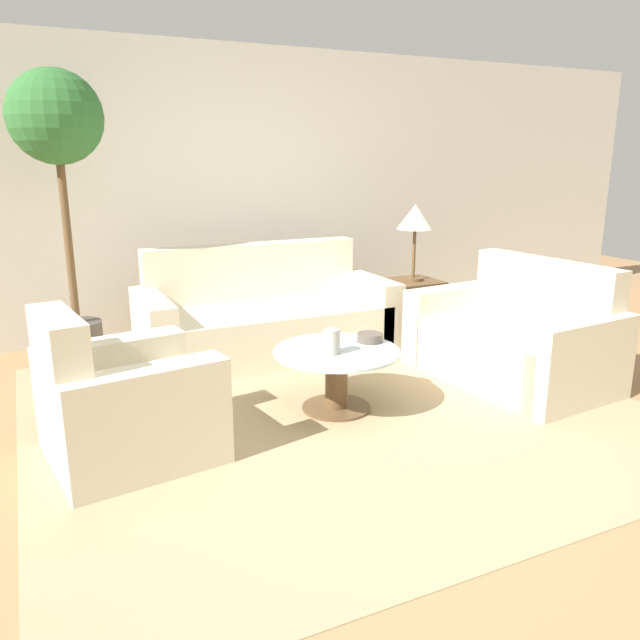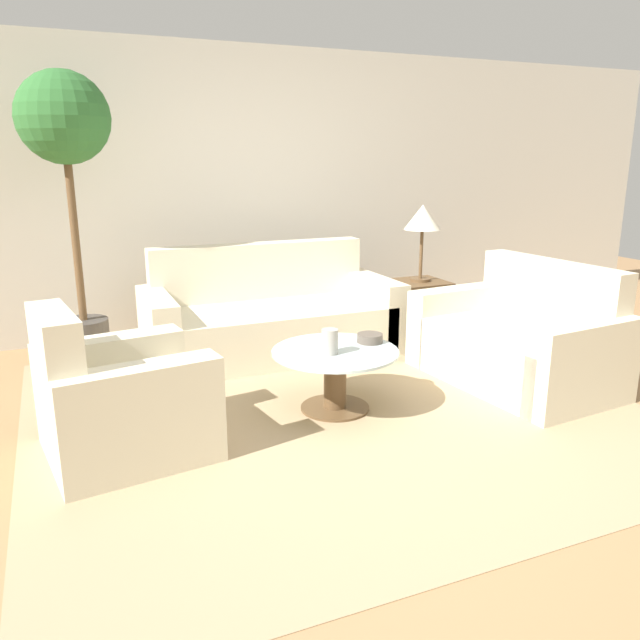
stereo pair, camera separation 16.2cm
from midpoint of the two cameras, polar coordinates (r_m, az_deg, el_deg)
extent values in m
plane|color=#9E754C|center=(3.71, 6.79, -11.24)|extent=(14.00, 14.00, 0.00)
cube|color=beige|center=(6.02, -6.90, 11.62)|extent=(10.00, 0.06, 2.60)
cube|color=tan|center=(4.17, 2.50, -8.10)|extent=(3.83, 3.53, 0.01)
cube|color=beige|center=(5.20, -3.40, -0.99)|extent=(1.87, 0.92, 0.42)
cube|color=beige|center=(5.48, -4.75, 2.37)|extent=(1.87, 0.18, 0.90)
cube|color=beige|center=(4.95, -13.65, -1.14)|extent=(0.20, 0.92, 0.60)
cube|color=beige|center=(5.56, 5.71, 0.93)|extent=(0.20, 0.92, 0.60)
cube|color=beige|center=(3.67, -15.95, -8.50)|extent=(0.93, 0.73, 0.42)
cube|color=beige|center=(3.52, -21.43, -6.08)|extent=(0.27, 0.63, 0.86)
cube|color=beige|center=(3.36, -14.59, -8.95)|extent=(0.87, 0.32, 0.60)
cube|color=beige|center=(3.91, -17.30, -5.70)|extent=(0.87, 0.32, 0.60)
cube|color=beige|center=(4.82, 18.10, -3.03)|extent=(0.98, 1.31, 0.42)
cube|color=beige|center=(5.01, 21.05, 0.11)|extent=(0.29, 1.25, 0.88)
cube|color=beige|center=(5.22, 13.30, -0.32)|extent=(0.89, 0.28, 0.60)
cube|color=beige|center=(4.42, 23.97, -3.99)|extent=(0.89, 0.28, 0.60)
cylinder|color=brown|center=(4.16, 2.50, -8.02)|extent=(0.45, 0.45, 0.02)
cylinder|color=brown|center=(4.10, 2.53, -5.63)|extent=(0.15, 0.15, 0.39)
cylinder|color=#B2C6C6|center=(4.03, 2.56, -2.91)|extent=(0.82, 0.82, 0.02)
cube|color=brown|center=(5.78, 9.82, 0.98)|extent=(0.46, 0.46, 0.53)
cylinder|color=brown|center=(5.73, 9.94, 3.66)|extent=(0.18, 0.18, 0.02)
cylinder|color=brown|center=(5.69, 10.04, 5.95)|extent=(0.03, 0.03, 0.44)
cone|color=beige|center=(5.65, 10.19, 9.24)|extent=(0.32, 0.32, 0.22)
cylinder|color=#3D3833|center=(5.29, -19.81, -1.90)|extent=(0.37, 0.37, 0.37)
cylinder|color=brown|center=(5.12, -20.65, 7.29)|extent=(0.06, 0.06, 1.34)
sphere|color=#2D662D|center=(5.09, -21.55, 16.85)|extent=(0.67, 0.67, 0.67)
cylinder|color=#9E998E|center=(3.93, 2.09, -1.99)|extent=(0.11, 0.11, 0.16)
cylinder|color=brown|center=(4.20, 5.69, -1.67)|extent=(0.17, 0.17, 0.06)
camera|label=1|loc=(0.08, -88.89, 0.29)|focal=35.00mm
camera|label=2|loc=(0.08, 91.11, -0.29)|focal=35.00mm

